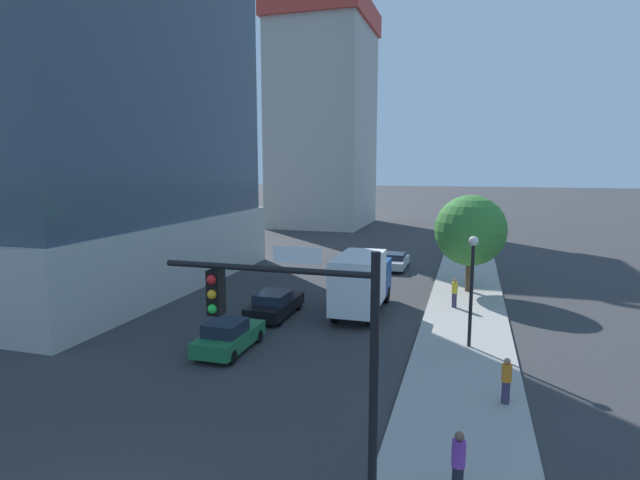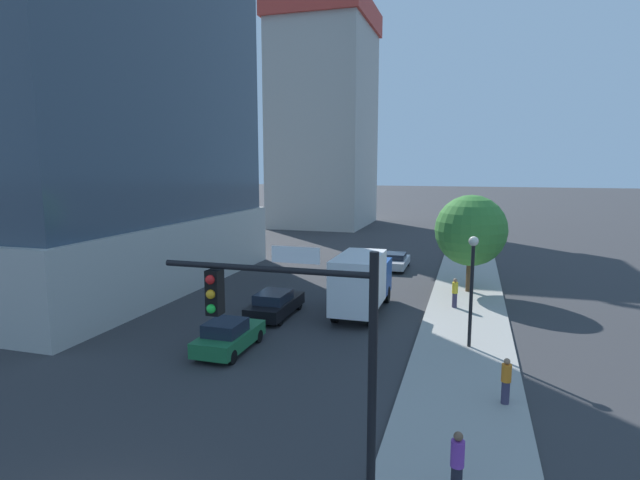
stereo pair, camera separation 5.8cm
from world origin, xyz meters
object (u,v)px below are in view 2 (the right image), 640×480
at_px(car_green, 229,336).
at_px(pedestrian_yellow_shirt, 455,293).
at_px(pedestrian_orange_shirt, 506,381).
at_px(pedestrian_purple_shirt, 457,465).
at_px(street_tree, 471,231).
at_px(box_truck, 362,281).
at_px(traffic_light_pole, 302,338).
at_px(construction_building, 325,107).
at_px(car_black, 275,304).
at_px(car_silver, 395,261).
at_px(street_lamp, 472,274).

bearing_deg(car_green, pedestrian_yellow_shirt, 45.84).
height_order(pedestrian_yellow_shirt, pedestrian_orange_shirt, pedestrian_yellow_shirt).
bearing_deg(pedestrian_purple_shirt, street_tree, 89.85).
relative_size(box_truck, pedestrian_purple_shirt, 3.96).
distance_m(traffic_light_pole, box_truck, 17.43).
distance_m(pedestrian_purple_shirt, pedestrian_yellow_shirt, 17.60).
distance_m(construction_building, pedestrian_orange_shirt, 57.17).
bearing_deg(pedestrian_purple_shirt, car_green, 142.57).
bearing_deg(pedestrian_yellow_shirt, car_black, -156.15).
height_order(car_silver, car_green, car_green).
bearing_deg(box_truck, street_tree, 48.57).
xyz_separation_m(construction_building, car_silver, (14.22, -28.24, -15.54)).
xyz_separation_m(box_truck, pedestrian_orange_shirt, (7.15, -9.55, -0.93)).
distance_m(traffic_light_pole, street_tree, 23.85).
relative_size(street_lamp, pedestrian_yellow_shirt, 2.96).
distance_m(car_black, pedestrian_yellow_shirt, 10.41).
xyz_separation_m(traffic_light_pole, pedestrian_purple_shirt, (3.40, 1.81, -3.51)).
bearing_deg(construction_building, street_lamp, -66.09).
height_order(car_silver, pedestrian_yellow_shirt, pedestrian_yellow_shirt).
relative_size(construction_building, car_silver, 8.78).
bearing_deg(box_truck, car_silver, 90.00).
height_order(construction_building, traffic_light_pole, construction_building).
distance_m(street_lamp, car_black, 11.00).
bearing_deg(street_lamp, box_truck, 145.17).
bearing_deg(car_green, car_black, 90.00).
bearing_deg(box_truck, street_lamp, -34.83).
height_order(street_lamp, street_tree, street_tree).
bearing_deg(pedestrian_yellow_shirt, car_silver, 115.15).
bearing_deg(street_lamp, car_green, -162.02).
relative_size(street_tree, pedestrian_orange_shirt, 3.86).
xyz_separation_m(traffic_light_pole, car_green, (-6.78, 9.60, -3.84)).
xyz_separation_m(traffic_light_pole, box_truck, (-2.29, 17.08, -2.65)).
xyz_separation_m(car_silver, car_black, (-4.49, -14.90, 0.05)).
bearing_deg(street_lamp, car_black, 167.95).
bearing_deg(construction_building, car_silver, -63.28).
relative_size(street_lamp, car_black, 1.11).
xyz_separation_m(car_black, pedestrian_orange_shirt, (11.64, -7.66, 0.27)).
distance_m(construction_building, box_truck, 45.91).
distance_m(street_tree, box_truck, 8.97).
height_order(pedestrian_purple_shirt, pedestrian_yellow_shirt, pedestrian_purple_shirt).
bearing_deg(car_green, construction_building, 101.28).
height_order(car_black, pedestrian_yellow_shirt, pedestrian_yellow_shirt).
height_order(box_truck, pedestrian_yellow_shirt, box_truck).
bearing_deg(pedestrian_orange_shirt, car_green, 169.92).
height_order(construction_building, pedestrian_orange_shirt, construction_building).
bearing_deg(car_black, pedestrian_yellow_shirt, 23.85).
xyz_separation_m(construction_building, box_truck, (14.22, -41.25, -14.28)).
distance_m(car_black, pedestrian_orange_shirt, 13.94).
relative_size(car_black, pedestrian_purple_shirt, 2.58).
height_order(car_green, pedestrian_purple_shirt, pedestrian_purple_shirt).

